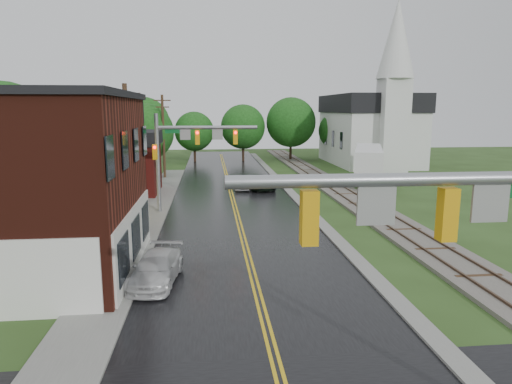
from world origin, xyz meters
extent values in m
cube|color=black|center=(0.00, 30.00, 0.00)|extent=(10.00, 90.00, 0.02)
cube|color=gray|center=(5.40, 35.00, 0.00)|extent=(0.80, 70.00, 0.12)
cube|color=gray|center=(-6.20, 25.00, 0.00)|extent=(2.40, 50.00, 0.12)
cube|color=silver|center=(-5.45, 15.00, 1.50)|extent=(0.10, 9.50, 3.00)
cube|color=tan|center=(-11.00, 26.00, 3.20)|extent=(8.00, 7.00, 6.40)
cube|color=#3F0F0C|center=(-10.00, 35.00, 2.20)|extent=(7.00, 6.00, 4.40)
cube|color=silver|center=(20.00, 55.00, 3.50)|extent=(10.00, 16.00, 7.00)
cube|color=black|center=(20.00, 55.00, 8.20)|extent=(10.40, 16.40, 2.40)
cube|color=silver|center=(20.00, 47.00, 5.50)|extent=(3.20, 3.20, 11.00)
cone|color=silver|center=(20.00, 47.00, 15.50)|extent=(4.40, 4.40, 9.00)
cube|color=#59544C|center=(10.00, 35.00, 0.10)|extent=(3.20, 80.00, 0.20)
cube|color=#4C3828|center=(9.28, 35.00, 0.24)|extent=(0.10, 80.00, 0.12)
cube|color=#4C3828|center=(10.72, 35.00, 0.24)|extent=(0.10, 80.00, 0.12)
cylinder|color=gray|center=(2.00, 2.00, 6.20)|extent=(7.20, 0.26, 0.26)
cube|color=orange|center=(2.72, 2.00, 5.50)|extent=(0.32, 0.30, 1.05)
cube|color=orange|center=(-0.02, 2.00, 5.50)|extent=(0.32, 0.30, 1.05)
cube|color=gray|center=(3.58, 2.00, 5.70)|extent=(0.75, 0.06, 0.75)
cube|color=gray|center=(1.28, 2.00, 5.70)|extent=(0.75, 0.06, 0.75)
cylinder|color=gray|center=(-5.60, 27.00, 3.60)|extent=(0.28, 0.28, 7.20)
cylinder|color=gray|center=(-2.00, 27.00, 6.20)|extent=(7.20, 0.26, 0.26)
cube|color=orange|center=(-2.72, 27.00, 5.50)|extent=(0.32, 0.30, 1.05)
cube|color=orange|center=(0.02, 27.00, 5.50)|extent=(0.32, 0.30, 1.05)
cube|color=gray|center=(-3.58, 27.00, 5.70)|extent=(0.75, 0.06, 0.75)
cube|color=gray|center=(-1.28, 27.00, 5.70)|extent=(0.75, 0.06, 0.75)
cube|color=#0C5926|center=(-4.30, 27.00, 5.95)|extent=(1.40, 0.04, 0.30)
sphere|color=#FF0C0C|center=(-2.72, 26.82, 5.83)|extent=(0.20, 0.20, 0.20)
cylinder|color=#382616|center=(-6.80, 22.00, 4.50)|extent=(0.28, 0.28, 9.00)
cube|color=#382616|center=(-6.80, 22.00, 8.40)|extent=(1.80, 0.12, 0.12)
cube|color=#382616|center=(-6.80, 22.00, 7.70)|extent=(1.40, 0.12, 0.12)
cylinder|color=#382616|center=(-6.80, 44.00, 4.50)|extent=(0.28, 0.28, 9.00)
cube|color=#382616|center=(-6.80, 44.00, 8.40)|extent=(1.80, 0.12, 0.12)
cube|color=#382616|center=(-6.80, 44.00, 7.70)|extent=(1.40, 0.12, 0.12)
cylinder|color=black|center=(-18.00, 32.00, 1.71)|extent=(0.36, 0.36, 3.42)
sphere|color=#173F12|center=(-18.00, 32.00, 5.89)|extent=(7.60, 7.60, 7.60)
sphere|color=#173F12|center=(-17.40, 31.60, 5.23)|extent=(5.32, 5.32, 5.32)
cylinder|color=black|center=(-14.00, 40.00, 1.35)|extent=(0.36, 0.36, 2.70)
sphere|color=#173F12|center=(-14.00, 40.00, 4.65)|extent=(6.00, 6.00, 6.00)
sphere|color=#173F12|center=(-13.40, 39.60, 4.12)|extent=(4.20, 4.20, 4.20)
cylinder|color=black|center=(-9.00, 46.00, 1.44)|extent=(0.36, 0.36, 2.88)
sphere|color=#173F12|center=(-9.00, 46.00, 4.96)|extent=(6.40, 6.40, 6.40)
sphere|color=#173F12|center=(-8.40, 45.60, 4.40)|extent=(4.48, 4.48, 4.48)
imported|color=black|center=(2.80, 36.07, 0.67)|extent=(2.88, 5.11, 1.35)
imported|color=silver|center=(1.09, 36.15, 0.61)|extent=(1.42, 3.73, 1.21)
imported|color=silver|center=(-4.27, 13.10, 0.65)|extent=(2.36, 4.65, 1.29)
cube|color=black|center=(14.08, 33.89, 0.40)|extent=(2.17, 1.75, 0.80)
cylinder|color=gray|center=(14.08, 41.13, 0.40)|extent=(0.16, 0.16, 0.80)
cube|color=silver|center=(14.08, 38.24, 2.25)|extent=(6.18, 11.77, 2.90)
camera|label=1|loc=(-1.86, -6.22, 7.52)|focal=32.00mm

